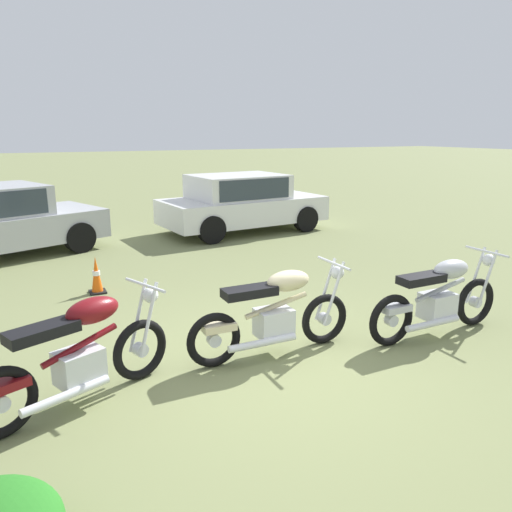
{
  "coord_description": "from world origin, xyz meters",
  "views": [
    {
      "loc": [
        -2.33,
        -4.39,
        2.48
      ],
      "look_at": [
        0.71,
        1.88,
        0.71
      ],
      "focal_mm": 34.64,
      "sensor_mm": 36.0,
      "label": 1
    }
  ],
  "objects_px": {
    "motorcycle_cream": "(274,314)",
    "car_white": "(241,200)",
    "traffic_cone": "(96,276)",
    "motorcycle_maroon": "(79,355)",
    "motorcycle_silver": "(438,298)"
  },
  "relations": [
    {
      "from": "motorcycle_maroon",
      "to": "motorcycle_silver",
      "type": "height_order",
      "value": "same"
    },
    {
      "from": "motorcycle_cream",
      "to": "traffic_cone",
      "type": "distance_m",
      "value": 3.49
    },
    {
      "from": "motorcycle_maroon",
      "to": "motorcycle_cream",
      "type": "distance_m",
      "value": 2.11
    },
    {
      "from": "car_white",
      "to": "traffic_cone",
      "type": "height_order",
      "value": "car_white"
    },
    {
      "from": "motorcycle_silver",
      "to": "traffic_cone",
      "type": "bearing_deg",
      "value": 134.39
    },
    {
      "from": "motorcycle_maroon",
      "to": "traffic_cone",
      "type": "bearing_deg",
      "value": 57.08
    },
    {
      "from": "car_white",
      "to": "motorcycle_maroon",
      "type": "bearing_deg",
      "value": -130.34
    },
    {
      "from": "motorcycle_cream",
      "to": "car_white",
      "type": "bearing_deg",
      "value": 68.94
    },
    {
      "from": "motorcycle_maroon",
      "to": "motorcycle_silver",
      "type": "xyz_separation_m",
      "value": [
        4.19,
        -0.22,
        -0.01
      ]
    },
    {
      "from": "motorcycle_silver",
      "to": "traffic_cone",
      "type": "relative_size",
      "value": 3.48
    },
    {
      "from": "motorcycle_cream",
      "to": "motorcycle_maroon",
      "type": "bearing_deg",
      "value": -175.51
    },
    {
      "from": "car_white",
      "to": "motorcycle_cream",
      "type": "bearing_deg",
      "value": -116.98
    },
    {
      "from": "motorcycle_maroon",
      "to": "traffic_cone",
      "type": "height_order",
      "value": "motorcycle_maroon"
    },
    {
      "from": "motorcycle_cream",
      "to": "traffic_cone",
      "type": "relative_size",
      "value": 3.43
    },
    {
      "from": "motorcycle_maroon",
      "to": "car_white",
      "type": "distance_m",
      "value": 8.26
    }
  ]
}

